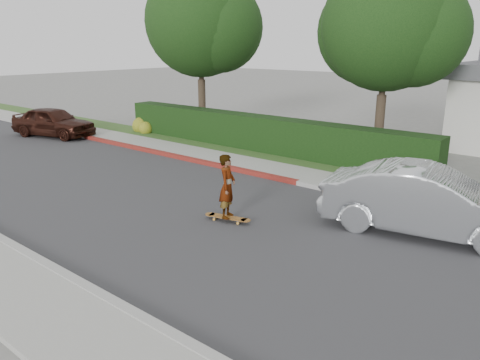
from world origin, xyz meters
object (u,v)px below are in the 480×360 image
Objects in this scene: car_maroon at (53,122)px; car_silver at (428,201)px; skateboarder at (227,186)px; skateboard at (228,218)px.

car_silver is at bearing -108.13° from car_maroon.
car_maroon is (-14.04, 3.20, -0.23)m from skateboarder.
skateboarder is (0.00, 0.00, 0.84)m from skateboard.
skateboard is 14.41m from car_maroon.
car_maroon is (-18.20, 0.75, -0.09)m from car_silver.
skateboard is 4.88m from car_silver.
skateboarder reaches higher than car_silver.
skateboarder is at bearing 0.00° from skateboard.
skateboarder is 4.83m from car_silver.
skateboarder is at bearing 109.37° from car_silver.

